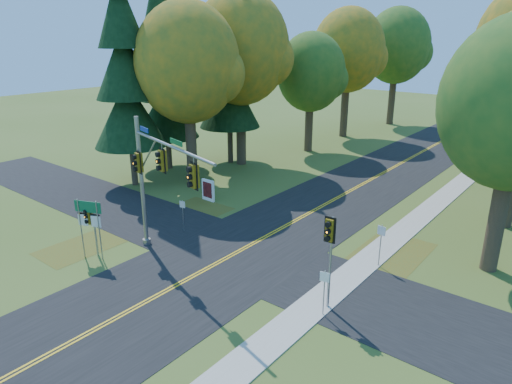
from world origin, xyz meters
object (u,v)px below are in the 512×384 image
Objects in this scene: traffic_mast at (155,174)px; east_signal_pole at (330,240)px; info_kiosk at (208,190)px; route_sign_cluster at (89,218)px.

east_signal_pole is (9.64, 1.29, -1.43)m from traffic_mast.
east_signal_pole is at bearing -24.55° from info_kiosk.
east_signal_pole is at bearing -5.97° from route_sign_cluster.
traffic_mast is at bearing -60.65° from info_kiosk.
route_sign_cluster is at bearing -124.87° from traffic_mast.
traffic_mast is 2.36× the size of route_sign_cluster.
info_kiosk is at bearing 148.88° from east_signal_pole.
east_signal_pole is 13.03m from route_sign_cluster.
east_signal_pole is 1.32× the size of route_sign_cluster.
route_sign_cluster is 2.13× the size of info_kiosk.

